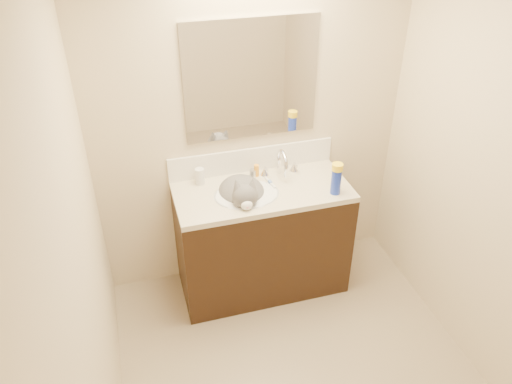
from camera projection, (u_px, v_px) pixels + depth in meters
room_shell at (325, 185)px, 2.27m from camera, size 2.24×2.54×2.52m
vanity_cabinet at (262, 241)px, 3.64m from camera, size 1.20×0.55×0.82m
counter_slab at (262, 192)px, 3.41m from camera, size 1.20×0.55×0.04m
basin at (247, 203)px, 3.38m from camera, size 0.45×0.36×0.14m
faucet at (281, 165)px, 3.50m from camera, size 0.28×0.20×0.21m
cat at (242, 195)px, 3.37m from camera, size 0.37×0.47×0.34m
backsplash at (252, 159)px, 3.56m from camera, size 1.20×0.02×0.18m
mirror at (252, 80)px, 3.23m from camera, size 0.90×0.02×0.80m
pill_bottle at (200, 176)px, 3.43m from camera, size 0.08×0.08×0.12m
pill_label at (200, 178)px, 3.43m from camera, size 0.07×0.07×0.04m
silver_jar at (253, 173)px, 3.52m from camera, size 0.05×0.05×0.05m
amber_bottle at (257, 170)px, 3.52m from camera, size 0.05×0.05×0.09m
toothbrush at (270, 182)px, 3.46m from camera, size 0.04×0.15×0.01m
toothbrush_head at (270, 182)px, 3.46m from camera, size 0.02×0.04×0.02m
spray_can at (336, 181)px, 3.31m from camera, size 0.07×0.07×0.18m
spray_cap at (338, 167)px, 3.25m from camera, size 0.08×0.08×0.04m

